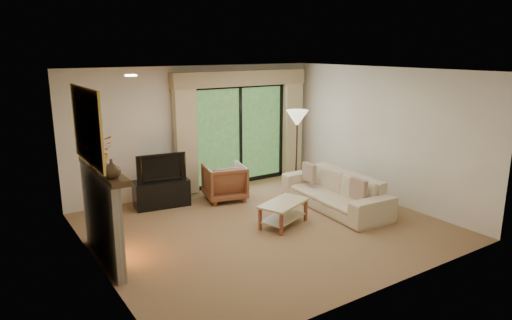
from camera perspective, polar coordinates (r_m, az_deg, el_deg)
floor at (r=7.80m, az=1.22°, el=-8.31°), size 5.50×5.50×0.00m
ceiling at (r=7.24m, az=1.33°, el=11.13°), size 5.50×5.50×0.00m
wall_back at (r=9.53m, az=-7.31°, el=3.81°), size 5.00×0.00×5.00m
wall_front at (r=5.61m, az=15.97°, el=-3.72°), size 5.00×0.00×5.00m
wall_left at (r=6.32m, az=-19.74°, el=-2.06°), size 0.00×5.00×5.00m
wall_right at (r=9.23m, az=15.50°, el=3.08°), size 0.00×5.00×5.00m
fireplace at (r=6.71m, az=-18.73°, el=-6.58°), size 0.24×1.70×1.37m
mirror at (r=6.38m, az=-20.35°, el=4.03°), size 0.07×1.45×1.02m
sliding_door at (r=10.00m, az=-2.00°, el=3.21°), size 2.26×0.10×2.16m
curtain_left at (r=9.26m, az=-8.79°, el=2.83°), size 0.45×0.18×2.35m
curtain_right at (r=10.65m, az=4.54°, el=4.38°), size 0.45×0.18×2.35m
cornice at (r=9.77m, az=-1.78°, el=10.18°), size 3.20×0.24×0.32m
media_console at (r=8.88m, az=-11.72°, el=-4.08°), size 1.08×0.60×0.51m
tv at (r=8.73m, az=-11.88°, el=-0.82°), size 0.93×0.25×0.53m
armchair at (r=9.07m, az=-3.95°, el=-2.75°), size 0.92×0.94×0.72m
sofa at (r=8.69m, az=9.82°, el=-3.83°), size 1.05×2.36×0.67m
pillow_near at (r=8.12m, az=12.68°, el=-3.57°), size 0.12×0.37×0.37m
pillow_far at (r=9.05m, az=6.66°, el=-1.54°), size 0.12×0.36×0.35m
coffee_table at (r=7.80m, az=3.46°, el=-6.71°), size 1.04×0.81×0.41m
floor_lamp at (r=9.56m, az=5.08°, el=1.15°), size 0.52×0.52×1.70m
vase at (r=5.91m, az=-17.60°, el=-1.04°), size 0.27×0.27×0.24m
branches at (r=6.42m, az=-19.07°, el=0.99°), size 0.47×0.43×0.46m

